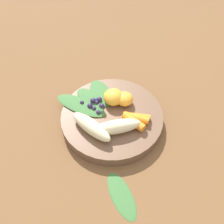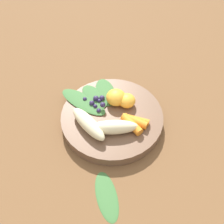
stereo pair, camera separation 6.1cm
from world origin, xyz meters
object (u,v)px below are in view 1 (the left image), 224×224
(banana_peeled_right, at_px, (91,127))
(orange_segment_near, at_px, (114,97))
(banana_peeled_left, at_px, (116,127))
(kale_leaf_stray, at_px, (122,195))
(bowl, at_px, (112,118))

(banana_peeled_right, xyz_separation_m, orange_segment_near, (-0.04, -0.09, 0.00))
(orange_segment_near, bearing_deg, banana_peeled_right, 65.02)
(banana_peeled_left, distance_m, kale_leaf_stray, 0.15)
(banana_peeled_left, distance_m, orange_segment_near, 0.09)
(banana_peeled_right, distance_m, kale_leaf_stray, 0.16)
(banana_peeled_right, bearing_deg, kale_leaf_stray, -23.63)
(orange_segment_near, bearing_deg, bowl, 89.42)
(bowl, height_order, banana_peeled_left, banana_peeled_left)
(banana_peeled_left, xyz_separation_m, kale_leaf_stray, (-0.02, 0.14, -0.04))
(banana_peeled_right, bearing_deg, banana_peeled_left, 40.77)
(banana_peeled_right, relative_size, orange_segment_near, 2.32)
(bowl, distance_m, banana_peeled_right, 0.07)
(banana_peeled_left, bearing_deg, orange_segment_near, 82.26)
(banana_peeled_right, bearing_deg, bowl, 86.95)
(bowl, xyz_separation_m, banana_peeled_right, (0.04, 0.05, 0.03))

